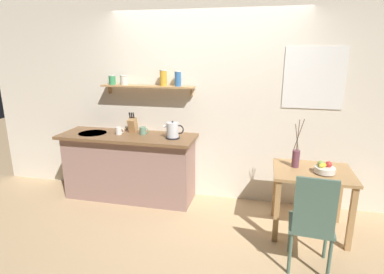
{
  "coord_description": "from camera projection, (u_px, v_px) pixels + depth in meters",
  "views": [
    {
      "loc": [
        0.76,
        -3.46,
        2.0
      ],
      "look_at": [
        -0.1,
        0.25,
        0.95
      ],
      "focal_mm": 29.5,
      "sensor_mm": 36.0,
      "label": 1
    }
  ],
  "objects": [
    {
      "name": "electric_kettle",
      "position": [
        173.0,
        131.0,
        4.01
      ],
      "size": [
        0.26,
        0.18,
        0.23
      ],
      "color": "black",
      "rests_on": "kitchen_counter"
    },
    {
      "name": "knife_block",
      "position": [
        133.0,
        124.0,
        4.32
      ],
      "size": [
        0.1,
        0.16,
        0.28
      ],
      "color": "tan",
      "rests_on": "kitchen_counter"
    },
    {
      "name": "dining_table",
      "position": [
        312.0,
        182.0,
        3.46
      ],
      "size": [
        0.83,
        0.67,
        0.74
      ],
      "color": "tan",
      "rests_on": "ground_plane"
    },
    {
      "name": "coffee_mug_by_sink",
      "position": [
        119.0,
        131.0,
        4.2
      ],
      "size": [
        0.12,
        0.08,
        0.1
      ],
      "color": "white",
      "rests_on": "kitchen_counter"
    },
    {
      "name": "coffee_mug_spare",
      "position": [
        143.0,
        131.0,
        4.21
      ],
      "size": [
        0.13,
        0.09,
        0.1
      ],
      "color": "slate",
      "rests_on": "kitchen_counter"
    },
    {
      "name": "fruit_bowl",
      "position": [
        325.0,
        169.0,
        3.33
      ],
      "size": [
        0.21,
        0.21,
        0.13
      ],
      "color": "silver",
      "rests_on": "dining_table"
    },
    {
      "name": "wall_shelf",
      "position": [
        148.0,
        83.0,
        4.15
      ],
      "size": [
        1.27,
        0.2,
        0.34
      ],
      "color": "tan"
    },
    {
      "name": "ground_plane",
      "position": [
        195.0,
        216.0,
        3.95
      ],
      "size": [
        14.0,
        14.0,
        0.0
      ],
      "primitive_type": "plane",
      "color": "tan"
    },
    {
      "name": "kitchen_counter",
      "position": [
        130.0,
        166.0,
        4.34
      ],
      "size": [
        1.83,
        0.63,
        0.91
      ],
      "color": "gray",
      "rests_on": "ground_plane"
    },
    {
      "name": "back_wall",
      "position": [
        221.0,
        101.0,
        4.15
      ],
      "size": [
        6.8,
        0.11,
        2.7
      ],
      "color": "silver",
      "rests_on": "ground_plane"
    },
    {
      "name": "twig_vase",
      "position": [
        296.0,
        158.0,
        3.5
      ],
      "size": [
        0.1,
        0.08,
        0.56
      ],
      "color": "brown",
      "rests_on": "dining_table"
    },
    {
      "name": "dining_chair_near",
      "position": [
        312.0,
        221.0,
        2.82
      ],
      "size": [
        0.42,
        0.43,
        0.97
      ],
      "color": "#4C6B5B",
      "rests_on": "ground_plane"
    }
  ]
}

